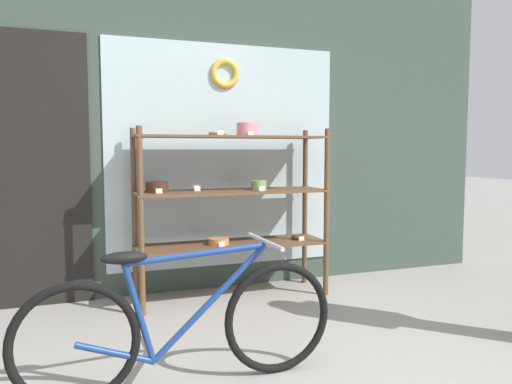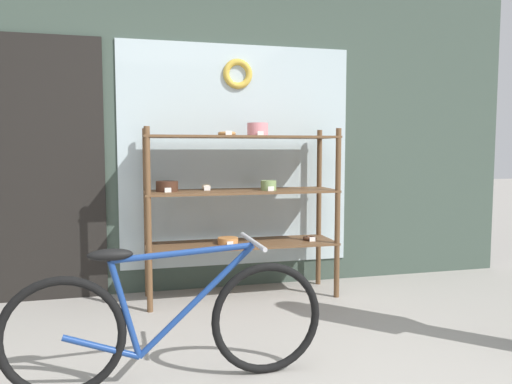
{
  "view_description": "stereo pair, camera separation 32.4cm",
  "coord_description": "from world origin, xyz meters",
  "views": [
    {
      "loc": [
        -1.03,
        -1.81,
        1.22
      ],
      "look_at": [
        0.08,
        1.23,
        0.93
      ],
      "focal_mm": 35.0,
      "sensor_mm": 36.0,
      "label": 1
    },
    {
      "loc": [
        -0.72,
        -1.9,
        1.22
      ],
      "look_at": [
        0.08,
        1.23,
        0.93
      ],
      "focal_mm": 35.0,
      "sensor_mm": 36.0,
      "label": 2
    }
  ],
  "objects": [
    {
      "name": "bicycle",
      "position": [
        -0.54,
        0.61,
        0.33
      ],
      "size": [
        1.64,
        0.46,
        0.74
      ],
      "rotation": [
        0.0,
        0.0,
        0.02
      ],
      "color": "black",
      "rests_on": "ground_plane"
    },
    {
      "name": "storefront_facade",
      "position": [
        -0.03,
        2.38,
        1.93
      ],
      "size": [
        5.67,
        0.13,
        3.96
      ],
      "color": "#3D4C42",
      "rests_on": "ground_plane"
    },
    {
      "name": "display_case",
      "position": [
        0.15,
        2.02,
        0.86
      ],
      "size": [
        1.54,
        0.45,
        1.42
      ],
      "color": "brown",
      "rests_on": "ground_plane"
    }
  ]
}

